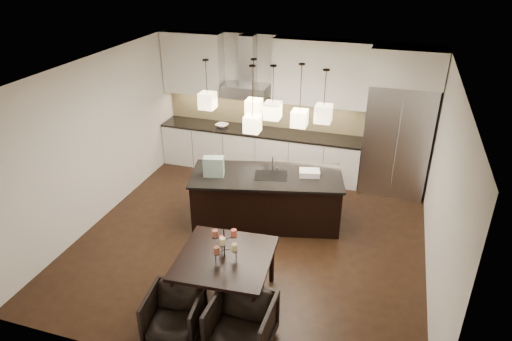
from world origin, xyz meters
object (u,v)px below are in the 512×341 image
(armchair_right, at_px, (241,324))
(dining_table, at_px, (226,278))
(armchair_left, at_px, (174,314))
(island_body, at_px, (266,199))
(refrigerator, at_px, (397,140))

(armchair_right, bearing_deg, dining_table, 124.95)
(dining_table, height_order, armchair_left, dining_table)
(armchair_right, bearing_deg, armchair_left, -174.76)
(armchair_left, bearing_deg, island_body, 75.87)
(island_body, relative_size, dining_table, 2.03)
(island_body, bearing_deg, refrigerator, 28.54)
(armchair_left, xyz_separation_m, armchair_right, (0.85, 0.06, 0.03))
(armchair_left, distance_m, armchair_right, 0.86)
(dining_table, xyz_separation_m, armchair_left, (-0.39, -0.76, -0.05))
(refrigerator, distance_m, dining_table, 4.43)
(refrigerator, xyz_separation_m, island_body, (-2.02, -1.82, -0.64))
(refrigerator, height_order, island_body, refrigerator)
(refrigerator, distance_m, island_body, 2.80)
(refrigerator, xyz_separation_m, armchair_left, (-2.38, -4.65, -0.77))
(island_body, xyz_separation_m, armchair_left, (-0.36, -2.83, -0.12))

